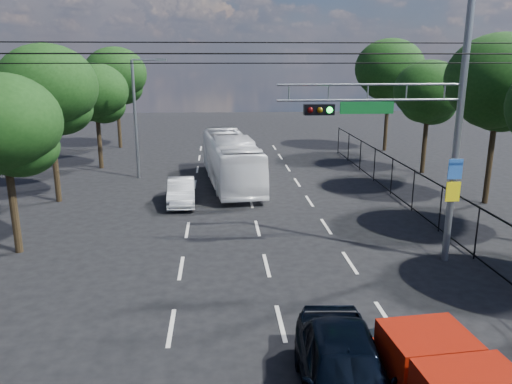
{
  "coord_description": "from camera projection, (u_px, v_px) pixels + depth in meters",
  "views": [
    {
      "loc": [
        -1.64,
        -8.27,
        7.07
      ],
      "look_at": [
        -0.4,
        7.6,
        2.8
      ],
      "focal_mm": 35.0,
      "sensor_mm": 36.0,
      "label": 1
    }
  ],
  "objects": [
    {
      "name": "streetlight_left",
      "position": [
        138.0,
        113.0,
        29.61
      ],
      "size": [
        2.09,
        0.22,
        7.08
      ],
      "color": "slate",
      "rests_on": "ground"
    },
    {
      "name": "navy_hatchback",
      "position": [
        345.0,
        373.0,
        10.29
      ],
      "size": [
        2.21,
        4.81,
        1.6
      ],
      "primitive_type": "imported",
      "rotation": [
        0.0,
        0.0,
        -0.07
      ],
      "color": "black",
      "rests_on": "ground"
    },
    {
      "name": "tree_left_b",
      "position": [
        5.0,
        131.0,
        17.69
      ],
      "size": [
        4.08,
        4.08,
        6.63
      ],
      "color": "black",
      "rests_on": "ground"
    },
    {
      "name": "tree_left_e",
      "position": [
        116.0,
        79.0,
        39.57
      ],
      "size": [
        4.92,
        4.92,
        7.99
      ],
      "color": "black",
      "rests_on": "ground"
    },
    {
      "name": "lane_markings",
      "position": [
        254.0,
        214.0,
        23.4
      ],
      "size": [
        6.12,
        38.0,
        0.01
      ],
      "color": "beige",
      "rests_on": "ground"
    },
    {
      "name": "tree_right_c",
      "position": [
        499.0,
        87.0,
        23.79
      ],
      "size": [
        5.1,
        5.1,
        8.29
      ],
      "color": "black",
      "rests_on": "ground"
    },
    {
      "name": "tree_left_c",
      "position": [
        48.0,
        94.0,
        24.18
      ],
      "size": [
        4.8,
        4.8,
        7.8
      ],
      "color": "black",
      "rests_on": "ground"
    },
    {
      "name": "fence_right",
      "position": [
        429.0,
        200.0,
        21.94
      ],
      "size": [
        0.06,
        34.03,
        2.0
      ],
      "color": "black",
      "rests_on": "ground"
    },
    {
      "name": "white_van",
      "position": [
        181.0,
        191.0,
        24.98
      ],
      "size": [
        1.5,
        3.85,
        1.25
      ],
      "primitive_type": "imported",
      "rotation": [
        0.0,
        0.0,
        0.05
      ],
      "color": "silver",
      "rests_on": "ground"
    },
    {
      "name": "tree_right_e",
      "position": [
        390.0,
        74.0,
        38.16
      ],
      "size": [
        5.28,
        5.28,
        8.58
      ],
      "color": "black",
      "rests_on": "ground"
    },
    {
      "name": "tree_right_d",
      "position": [
        429.0,
        96.0,
        30.72
      ],
      "size": [
        4.32,
        4.32,
        7.02
      ],
      "color": "black",
      "rests_on": "ground"
    },
    {
      "name": "tree_left_d",
      "position": [
        96.0,
        96.0,
        32.09
      ],
      "size": [
        4.2,
        4.2,
        6.83
      ],
      "color": "black",
      "rests_on": "ground"
    },
    {
      "name": "white_bus",
      "position": [
        231.0,
        160.0,
        28.78
      ],
      "size": [
        3.45,
        10.28,
        2.81
      ],
      "primitive_type": "imported",
      "rotation": [
        0.0,
        0.0,
        0.11
      ],
      "color": "white",
      "rests_on": "ground"
    },
    {
      "name": "utility_wires",
      "position": [
        265.0,
        53.0,
        16.55
      ],
      "size": [
        22.0,
        5.04,
        0.74
      ],
      "color": "black",
      "rests_on": "ground"
    },
    {
      "name": "signal_mast",
      "position": [
        425.0,
        115.0,
        16.65
      ],
      "size": [
        6.43,
        0.39,
        9.5
      ],
      "color": "slate",
      "rests_on": "ground"
    }
  ]
}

